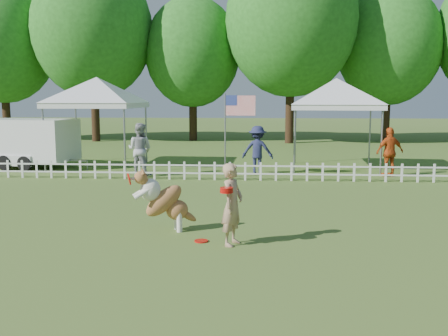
% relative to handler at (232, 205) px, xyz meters
% --- Properties ---
extents(ground, '(120.00, 120.00, 0.00)m').
position_rel_handler_xyz_m(ground, '(-0.72, 0.26, -0.75)').
color(ground, '#3A611E').
rests_on(ground, ground).
extents(picket_fence, '(22.00, 0.08, 0.60)m').
position_rel_handler_xyz_m(picket_fence, '(-0.72, 7.26, -0.45)').
color(picket_fence, silver).
rests_on(picket_fence, ground).
extents(handler, '(0.53, 0.64, 1.50)m').
position_rel_handler_xyz_m(handler, '(0.00, 0.00, 0.00)').
color(handler, tan).
rests_on(handler, ground).
extents(dog, '(1.29, 0.82, 1.27)m').
position_rel_handler_xyz_m(dog, '(-1.39, 0.81, -0.12)').
color(dog, brown).
rests_on(dog, ground).
extents(frisbee_on_turf, '(0.34, 0.34, 0.02)m').
position_rel_handler_xyz_m(frisbee_on_turf, '(-0.59, 0.16, -0.74)').
color(frisbee_on_turf, red).
rests_on(frisbee_on_turf, ground).
extents(canopy_tent_left, '(3.39, 3.39, 3.40)m').
position_rel_handler_xyz_m(canopy_tent_left, '(-5.80, 10.29, 0.95)').
color(canopy_tent_left, silver).
rests_on(canopy_tent_left, ground).
extents(canopy_tent_right, '(3.47, 3.47, 3.33)m').
position_rel_handler_xyz_m(canopy_tent_right, '(3.32, 10.19, 0.91)').
color(canopy_tent_right, silver).
rests_on(canopy_tent_right, ground).
extents(cargo_trailer, '(4.64, 2.71, 1.91)m').
position_rel_handler_xyz_m(cargo_trailer, '(-8.38, 9.76, 0.21)').
color(cargo_trailer, white).
rests_on(cargo_trailer, ground).
extents(flag_pole, '(1.09, 0.28, 2.82)m').
position_rel_handler_xyz_m(flag_pole, '(-0.66, 7.77, 0.66)').
color(flag_pole, gray).
rests_on(flag_pole, ground).
extents(spectator_a, '(1.03, 0.89, 1.82)m').
position_rel_handler_xyz_m(spectator_a, '(-3.61, 7.97, 0.16)').
color(spectator_a, '#A6A6AB').
rests_on(spectator_a, ground).
extents(spectator_b, '(1.16, 0.74, 1.70)m').
position_rel_handler_xyz_m(spectator_b, '(0.43, 8.72, 0.10)').
color(spectator_b, '#22264A').
rests_on(spectator_b, ground).
extents(spectator_c, '(1.07, 0.69, 1.68)m').
position_rel_handler_xyz_m(spectator_c, '(4.93, 8.45, 0.09)').
color(spectator_c, '#C34A16').
rests_on(spectator_c, ground).
extents(tree_far_left, '(6.60, 6.60, 11.00)m').
position_rel_handler_xyz_m(tree_far_left, '(-15.72, 22.26, 4.75)').
color(tree_far_left, '#23611B').
rests_on(tree_far_left, ground).
extents(tree_left, '(7.40, 7.40, 12.00)m').
position_rel_handler_xyz_m(tree_left, '(-9.72, 21.76, 5.25)').
color(tree_left, '#23611B').
rests_on(tree_left, ground).
extents(tree_center_left, '(6.00, 6.00, 9.80)m').
position_rel_handler_xyz_m(tree_center_left, '(-3.72, 22.76, 4.15)').
color(tree_center_left, '#23611B').
rests_on(tree_center_left, ground).
extents(tree_center_right, '(7.60, 7.60, 12.60)m').
position_rel_handler_xyz_m(tree_center_right, '(2.28, 21.26, 5.55)').
color(tree_center_right, '#23611B').
rests_on(tree_center_right, ground).
extents(tree_right, '(6.20, 6.20, 10.40)m').
position_rel_handler_xyz_m(tree_right, '(8.28, 22.76, 4.45)').
color(tree_right, '#23611B').
rests_on(tree_right, ground).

